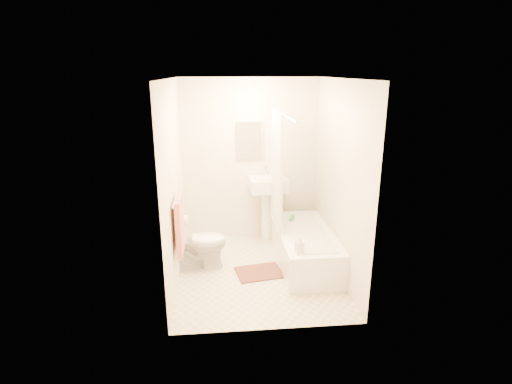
{
  "coord_description": "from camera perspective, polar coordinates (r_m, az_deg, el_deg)",
  "views": [
    {
      "loc": [
        -0.47,
        -4.59,
        2.48
      ],
      "look_at": [
        0.0,
        0.25,
        1.0
      ],
      "focal_mm": 28.0,
      "sensor_mm": 36.0,
      "label": 1
    }
  ],
  "objects": [
    {
      "name": "towel_bar",
      "position": [
        4.58,
        -11.42,
        -0.96
      ],
      "size": [
        0.02,
        0.6,
        0.02
      ],
      "primitive_type": "cylinder",
      "rotation": [
        1.57,
        0.0,
        0.0
      ],
      "color": "silver",
      "rests_on": "wall_left"
    },
    {
      "name": "soap_bottle",
      "position": [
        4.7,
        6.25,
        -7.5
      ],
      "size": [
        0.1,
        0.11,
        0.19
      ],
      "primitive_type": "imported",
      "rotation": [
        0.0,
        0.0,
        0.19
      ],
      "color": "white",
      "rests_on": "bathtub"
    },
    {
      "name": "towel",
      "position": [
        4.69,
        -10.83,
        -4.67
      ],
      "size": [
        0.06,
        0.45,
        0.66
      ],
      "primitive_type": "cube",
      "color": "#CC7266",
      "rests_on": "towel_bar"
    },
    {
      "name": "ceiling",
      "position": [
        4.61,
        0.31,
        15.93
      ],
      "size": [
        2.4,
        2.4,
        0.0
      ],
      "primitive_type": "plane",
      "color": "white",
      "rests_on": "ground"
    },
    {
      "name": "mirror",
      "position": [
        5.87,
        -0.88,
        7.32
      ],
      "size": [
        0.4,
        0.03,
        0.55
      ],
      "primitive_type": "cube",
      "color": "white",
      "rests_on": "wall_back"
    },
    {
      "name": "bathtub",
      "position": [
        5.42,
        6.97,
        -7.79
      ],
      "size": [
        0.7,
        1.59,
        0.45
      ],
      "primitive_type": null,
      "color": "white",
      "rests_on": "floor"
    },
    {
      "name": "curtain_rod",
      "position": [
        4.78,
        3.83,
        11.12
      ],
      "size": [
        0.03,
        1.7,
        0.03
      ],
      "primitive_type": "cylinder",
      "rotation": [
        1.57,
        0.0,
        0.0
      ],
      "color": "silver",
      "rests_on": "wall_back"
    },
    {
      "name": "toilet_paper",
      "position": [
        5.06,
        -10.43,
        -3.98
      ],
      "size": [
        0.11,
        0.12,
        0.12
      ],
      "primitive_type": "cylinder",
      "rotation": [
        0.0,
        1.57,
        0.0
      ],
      "color": "white",
      "rests_on": "wall_left"
    },
    {
      "name": "shower_curtain",
      "position": [
        5.3,
        2.97,
        3.15
      ],
      "size": [
        0.04,
        0.8,
        1.55
      ],
      "primitive_type": "cube",
      "color": "silver",
      "rests_on": "curtain_rod"
    },
    {
      "name": "wall_right",
      "position": [
        4.99,
        11.8,
        1.69
      ],
      "size": [
        0.02,
        2.4,
        2.4
      ],
      "primitive_type": "cube",
      "color": "beige",
      "rests_on": "ground"
    },
    {
      "name": "wall_back",
      "position": [
        5.95,
        -0.88,
        4.5
      ],
      "size": [
        2.0,
        0.02,
        2.4
      ],
      "primitive_type": "cube",
      "color": "beige",
      "rests_on": "ground"
    },
    {
      "name": "floor",
      "position": [
        5.24,
        0.27,
        -11.33
      ],
      "size": [
        2.4,
        2.4,
        0.0
      ],
      "primitive_type": "plane",
      "color": "beige",
      "rests_on": "ground"
    },
    {
      "name": "scrub_brush",
      "position": [
        5.73,
        5.16,
        -3.72
      ],
      "size": [
        0.12,
        0.21,
        0.04
      ],
      "primitive_type": "cube",
      "rotation": [
        0.0,
        0.0,
        -0.31
      ],
      "color": "green",
      "rests_on": "bathtub"
    },
    {
      "name": "sink",
      "position": [
        6.01,
        1.65,
        -2.01
      ],
      "size": [
        0.58,
        0.48,
        1.06
      ],
      "primitive_type": null,
      "rotation": [
        0.0,
        0.0,
        0.1
      ],
      "color": "white",
      "rests_on": "floor"
    },
    {
      "name": "bath_mat",
      "position": [
        5.21,
        0.47,
        -11.4
      ],
      "size": [
        0.64,
        0.52,
        0.02
      ],
      "primitive_type": "cube",
      "rotation": [
        0.0,
        0.0,
        0.17
      ],
      "color": "#4A2B1E",
      "rests_on": "floor"
    },
    {
      "name": "wall_left",
      "position": [
        4.8,
        -11.69,
        1.08
      ],
      "size": [
        0.02,
        2.4,
        2.4
      ],
      "primitive_type": "cube",
      "color": "beige",
      "rests_on": "ground"
    },
    {
      "name": "toilet",
      "position": [
        5.26,
        -8.18,
        -7.12
      ],
      "size": [
        0.74,
        0.44,
        0.71
      ],
      "primitive_type": "imported",
      "rotation": [
        0.0,
        0.0,
        1.62
      ],
      "color": "white",
      "rests_on": "floor"
    }
  ]
}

